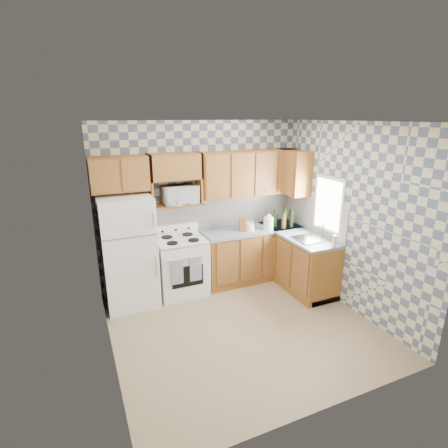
{
  "coord_description": "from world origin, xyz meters",
  "views": [
    {
      "loc": [
        -1.9,
        -3.72,
        2.77
      ],
      "look_at": [
        0.05,
        0.75,
        1.25
      ],
      "focal_mm": 28.0,
      "sensor_mm": 36.0,
      "label": 1
    }
  ],
  "objects_px": {
    "refrigerator": "(128,252)",
    "stove_body": "(181,266)",
    "microwave": "(180,195)",
    "electric_kettle": "(268,223)"
  },
  "relations": [
    {
      "from": "refrigerator",
      "to": "stove_body",
      "type": "height_order",
      "value": "refrigerator"
    },
    {
      "from": "refrigerator",
      "to": "microwave",
      "type": "height_order",
      "value": "microwave"
    },
    {
      "from": "refrigerator",
      "to": "electric_kettle",
      "type": "distance_m",
      "value": 2.32
    },
    {
      "from": "stove_body",
      "to": "electric_kettle",
      "type": "distance_m",
      "value": 1.62
    },
    {
      "from": "microwave",
      "to": "electric_kettle",
      "type": "distance_m",
      "value": 1.58
    },
    {
      "from": "stove_body",
      "to": "electric_kettle",
      "type": "height_order",
      "value": "electric_kettle"
    },
    {
      "from": "electric_kettle",
      "to": "stove_body",
      "type": "bearing_deg",
      "value": 174.74
    },
    {
      "from": "microwave",
      "to": "electric_kettle",
      "type": "bearing_deg",
      "value": -18.19
    },
    {
      "from": "microwave",
      "to": "electric_kettle",
      "type": "relative_size",
      "value": 2.44
    },
    {
      "from": "refrigerator",
      "to": "microwave",
      "type": "relative_size",
      "value": 3.24
    }
  ]
}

